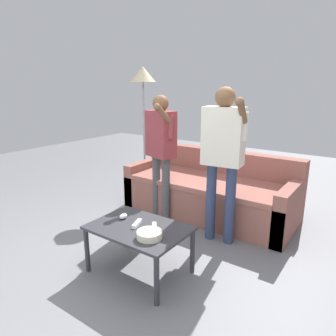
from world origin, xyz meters
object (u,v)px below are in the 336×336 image
Objects in this scene: couch at (211,192)px; game_remote_wand_near at (154,227)px; coffee_table at (139,233)px; player_left at (161,143)px; game_remote_nunchuk at (123,216)px; player_right at (223,148)px; game_remote_wand_far at (137,224)px; floor_lamp at (143,83)px; snack_bowl at (149,235)px.

game_remote_wand_near is at bearing -80.75° from couch.
player_left is (-0.55, 1.08, 0.59)m from coffee_table.
couch is 1.56m from game_remote_nunchuk.
player_right is at bearing -55.16° from couch.
coffee_table is at bearing -24.85° from game_remote_wand_far.
player_left is 10.40× the size of game_remote_wand_near.
player_left is (0.78, -0.62, -0.72)m from floor_lamp.
couch is 2.53× the size of coffee_table.
couch reaches higher than coffee_table.
floor_lamp is at bearing 175.11° from couch.
coffee_table is 9.82× the size of game_remote_nunchuk.
snack_bowl is at bearing -57.28° from player_left.
player_left reaches higher than game_remote_wand_near.
coffee_table is 0.25m from game_remote_nunchuk.
game_remote_wand_far is (-0.17, -0.03, 0.00)m from game_remote_wand_near.
snack_bowl is 2.66m from floor_lamp.
player_left is (-0.76, 1.19, 0.50)m from snack_bowl.
player_left reaches higher than couch.
game_remote_wand_near is (0.37, -0.00, -0.01)m from game_remote_nunchuk.
player_left is (-0.44, -0.51, 0.69)m from couch.
couch is at bearing 94.06° from coffee_table.
player_left is at bearing 116.03° from game_remote_wand_far.
player_right is at bearing 58.72° from game_remote_nunchuk.
game_remote_wand_far is (-0.36, -0.95, -0.57)m from player_right.
coffee_table is 0.52× the size of player_right.
player_right is 11.06× the size of game_remote_wand_near.
coffee_table is 2.52m from floor_lamp.
floor_lamp reaches higher than coffee_table.
player_right reaches higher than snack_bowl.
game_remote_nunchuk reaches higher than game_remote_wand_near.
game_remote_wand_near is 0.91× the size of game_remote_wand_far.
floor_lamp is at bearing 141.39° from player_left.
couch is 1.59m from game_remote_wand_far.
game_remote_nunchuk is at bearing -121.28° from player_right.
game_remote_wand_far is (0.52, -1.06, -0.51)m from player_left.
coffee_table is at bearing -85.94° from couch.
snack_bowl is (0.32, -1.70, 0.19)m from couch.
game_remote_wand_near is at bearing 18.85° from coffee_table.
game_remote_wand_near is at bearing -48.33° from floor_lamp.
game_remote_nunchuk is 2.33m from floor_lamp.
coffee_table is 0.16m from game_remote_wand_near.
player_left is at bearing 172.66° from player_right.
floor_lamp is 2.53m from game_remote_wand_near.
player_left reaches higher than snack_bowl.
player_right reaches higher than game_remote_wand_far.
coffee_table is 5.78× the size of game_remote_wand_near.
game_remote_wand_far is (0.08, -1.58, 0.18)m from couch.
floor_lamp is at bearing 128.08° from coffee_table.
game_remote_wand_near and game_remote_wand_far have the same top height.
coffee_table is 0.08m from game_remote_wand_far.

